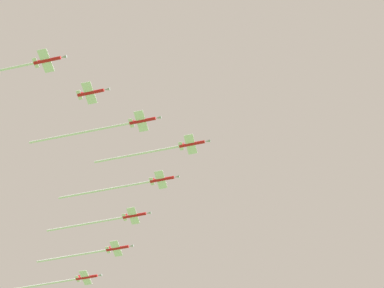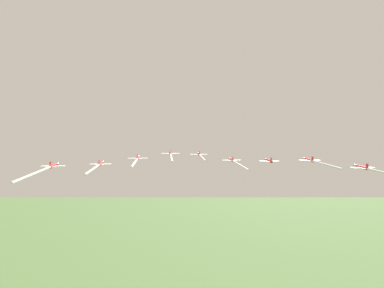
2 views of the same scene
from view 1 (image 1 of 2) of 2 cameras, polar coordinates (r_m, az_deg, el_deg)
name	(u,v)px [view 1 (image 1 of 2)]	position (r m, az deg, el deg)	size (l,w,h in m)	color
jet_lead	(165,149)	(184.71, -2.77, -0.52)	(7.66, 39.52, 2.21)	red
jet_port_inner	(132,185)	(195.45, -6.15, -4.16)	(7.66, 43.59, 2.21)	red
jet_starboard_inner	(109,127)	(180.54, -8.44, 1.70)	(7.66, 44.09, 2.21)	red
jet_port_outer	(110,220)	(204.78, -8.31, -7.63)	(7.66, 39.09, 2.21)	red
jet_starboard_outer	(91,93)	(176.48, -10.20, 5.18)	(7.66, 10.57, 2.21)	red
jet_center_rear	(96,252)	(214.12, -9.77, -10.77)	(7.66, 37.60, 2.21)	red
jet_port_trail	(22,66)	(178.76, -16.88, 7.65)	(7.66, 36.54, 2.21)	red
jet_starboard_trail	(58,282)	(229.23, -13.46, -13.50)	(7.66, 45.23, 2.21)	red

